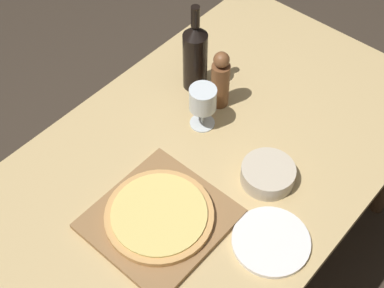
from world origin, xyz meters
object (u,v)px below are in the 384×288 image
at_px(pizza, 159,215).
at_px(small_bowl, 268,174).
at_px(wine_glass, 203,100).
at_px(pepper_mill, 220,81).
at_px(wine_bottle, 195,56).

distance_m(pizza, small_bowl, 0.34).
xyz_separation_m(pizza, small_bowl, (0.14, 0.31, -0.00)).
relative_size(pizza, small_bowl, 1.90).
bearing_deg(wine_glass, pepper_mill, 99.31).
distance_m(pepper_mill, wine_glass, 0.11).
bearing_deg(pepper_mill, pizza, -70.55).
height_order(pizza, small_bowl, small_bowl).
bearing_deg(small_bowl, pepper_mill, 153.87).
height_order(pizza, pepper_mill, pepper_mill).
distance_m(wine_bottle, wine_glass, 0.18).
bearing_deg(pizza, small_bowl, 65.43).
xyz_separation_m(wine_bottle, pepper_mill, (0.12, -0.01, -0.03)).
distance_m(pizza, pepper_mill, 0.49).
relative_size(pizza, wine_glass, 1.99).
xyz_separation_m(wine_glass, small_bowl, (0.28, -0.04, -0.08)).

